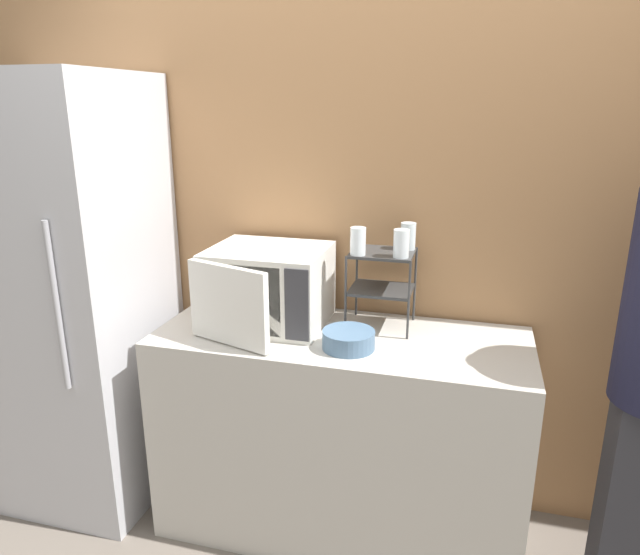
# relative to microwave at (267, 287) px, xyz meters

# --- Properties ---
(wall_back) EXTENTS (8.00, 0.06, 2.60)m
(wall_back) POSITION_rel_microwave_xyz_m (0.33, 0.29, 0.22)
(wall_back) COLOR #9E7047
(wall_back) RESTS_ON ground_plane
(counter) EXTENTS (1.52, 0.60, 0.92)m
(counter) POSITION_rel_microwave_xyz_m (0.33, -0.05, -0.62)
(counter) COLOR #B7B2A8
(counter) RESTS_ON ground_plane
(microwave) EXTENTS (0.49, 0.55, 0.33)m
(microwave) POSITION_rel_microwave_xyz_m (0.00, 0.00, 0.00)
(microwave) COLOR silver
(microwave) RESTS_ON counter
(dish_rack) EXTENTS (0.27, 0.23, 0.33)m
(dish_rack) POSITION_rel_microwave_xyz_m (0.47, 0.09, 0.07)
(dish_rack) COLOR #333333
(dish_rack) RESTS_ON counter
(glass_front_left) EXTENTS (0.06, 0.06, 0.11)m
(glass_front_left) POSITION_rel_microwave_xyz_m (0.38, 0.02, 0.22)
(glass_front_left) COLOR silver
(glass_front_left) RESTS_ON dish_rack
(glass_back_right) EXTENTS (0.06, 0.06, 0.11)m
(glass_back_right) POSITION_rel_microwave_xyz_m (0.56, 0.16, 0.22)
(glass_back_right) COLOR silver
(glass_back_right) RESTS_ON dish_rack
(glass_front_right) EXTENTS (0.06, 0.06, 0.11)m
(glass_front_right) POSITION_rel_microwave_xyz_m (0.56, 0.03, 0.22)
(glass_front_right) COLOR silver
(glass_front_right) RESTS_ON dish_rack
(bowl) EXTENTS (0.20, 0.20, 0.07)m
(bowl) POSITION_rel_microwave_xyz_m (0.39, -0.17, -0.13)
(bowl) COLOR slate
(bowl) RESTS_ON counter
(refrigerator) EXTENTS (0.73, 0.70, 1.95)m
(refrigerator) POSITION_rel_microwave_xyz_m (-0.91, -0.09, -0.11)
(refrigerator) COLOR #B7B7BC
(refrigerator) RESTS_ON ground_plane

